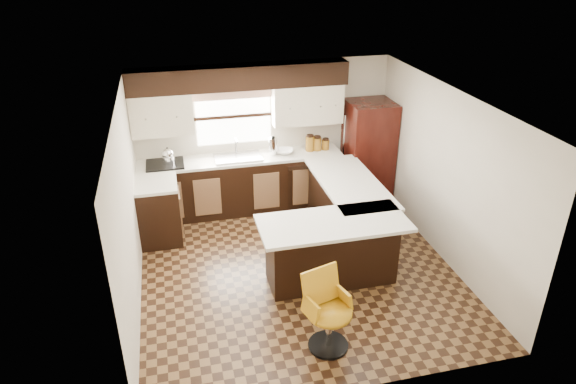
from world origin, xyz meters
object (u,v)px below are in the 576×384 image
object	(u,v)px
peninsula_return	(331,251)
bar_chair	(330,313)
peninsula_long	(345,212)
refrigerator	(368,152)

from	to	relation	value
peninsula_return	bar_chair	bearing A→B (deg)	-108.75
peninsula_long	bar_chair	distance (m)	2.37
bar_chair	peninsula_long	bearing A→B (deg)	49.65
peninsula_return	refrigerator	bearing A→B (deg)	58.41
peninsula_long	peninsula_return	world-z (taller)	same
refrigerator	bar_chair	world-z (taller)	refrigerator
peninsula_long	peninsula_return	bearing A→B (deg)	-118.30
peninsula_long	refrigerator	bearing A→B (deg)	55.89
peninsula_long	refrigerator	distance (m)	1.50
peninsula_long	refrigerator	world-z (taller)	refrigerator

